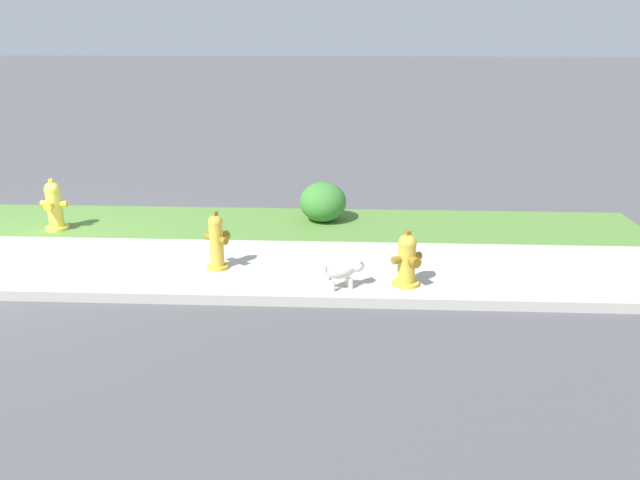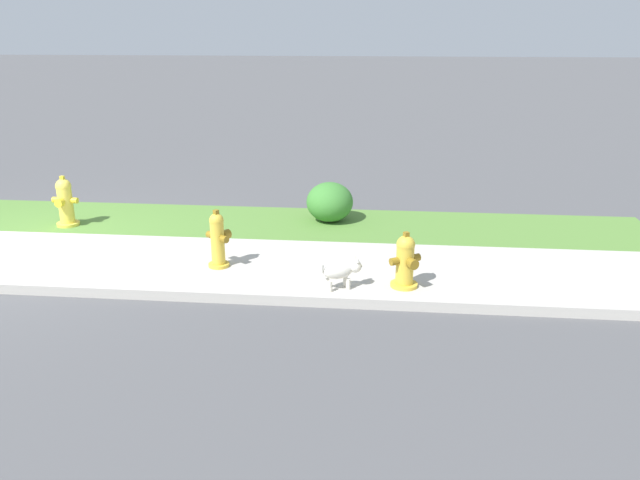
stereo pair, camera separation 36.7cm
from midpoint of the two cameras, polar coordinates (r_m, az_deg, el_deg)
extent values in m
cube|color=#568438|center=(10.74, -23.41, 1.67)|extent=(18.00, 1.70, 0.01)
cylinder|color=gold|center=(8.02, -10.62, -2.45)|extent=(0.27, 0.27, 0.05)
cylinder|color=gold|center=(7.91, -10.75, -0.35)|extent=(0.17, 0.17, 0.57)
sphere|color=gold|center=(7.83, -10.88, 1.62)|extent=(0.18, 0.18, 0.18)
cube|color=olive|center=(7.80, -10.93, 2.37)|extent=(0.08, 0.08, 0.06)
cylinder|color=olive|center=(7.99, -11.41, 0.30)|extent=(0.13, 0.13, 0.09)
cylinder|color=olive|center=(7.80, -10.15, -0.08)|extent=(0.13, 0.13, 0.09)
cylinder|color=olive|center=(7.98, -10.05, 0.36)|extent=(0.16, 0.15, 0.12)
cylinder|color=yellow|center=(10.29, -23.82, 1.02)|extent=(0.34, 0.34, 0.05)
cylinder|color=yellow|center=(10.21, -24.05, 2.68)|extent=(0.22, 0.22, 0.57)
sphere|color=yellow|center=(10.14, -24.26, 4.22)|extent=(0.23, 0.23, 0.23)
cube|color=yellow|center=(10.11, -24.36, 4.94)|extent=(0.06, 0.06, 0.06)
cylinder|color=yellow|center=(10.12, -23.33, 3.05)|extent=(0.09, 0.09, 0.09)
cylinder|color=yellow|center=(10.26, -24.85, 3.05)|extent=(0.09, 0.09, 0.09)
cylinder|color=yellow|center=(10.06, -24.52, 2.80)|extent=(0.12, 0.10, 0.12)
cylinder|color=gold|center=(7.44, 6.42, -3.97)|extent=(0.32, 0.32, 0.05)
cylinder|color=gold|center=(7.34, 6.50, -2.08)|extent=(0.21, 0.21, 0.48)
sphere|color=gold|center=(7.26, 6.57, -0.31)|extent=(0.22, 0.22, 0.22)
cube|color=olive|center=(7.22, 6.60, 0.63)|extent=(0.08, 0.08, 0.06)
cylinder|color=olive|center=(7.40, 7.46, -1.46)|extent=(0.12, 0.12, 0.09)
cylinder|color=olive|center=(7.24, 5.55, -1.86)|extent=(0.12, 0.12, 0.09)
cylinder|color=olive|center=(7.20, 7.21, -2.03)|extent=(0.15, 0.15, 0.12)
ellipsoid|color=silver|center=(7.21, 0.42, -2.84)|extent=(0.39, 0.31, 0.19)
sphere|color=silver|center=(7.27, 2.01, -2.38)|extent=(0.15, 0.15, 0.15)
sphere|color=black|center=(7.30, 2.53, -2.36)|extent=(0.03, 0.03, 0.03)
cone|color=silver|center=(7.27, 1.96, -1.55)|extent=(0.07, 0.07, 0.07)
cone|color=silver|center=(7.20, 2.20, -1.77)|extent=(0.07, 0.07, 0.07)
cylinder|color=silver|center=(7.35, 1.09, -3.76)|extent=(0.05, 0.05, 0.14)
cylinder|color=silver|center=(7.26, 1.39, -4.05)|extent=(0.05, 0.05, 0.14)
cylinder|color=silver|center=(7.28, -0.55, -4.00)|extent=(0.05, 0.05, 0.14)
cylinder|color=silver|center=(7.19, -0.27, -4.30)|extent=(0.05, 0.05, 0.14)
cylinder|color=silver|center=(7.12, -1.04, -2.62)|extent=(0.04, 0.04, 0.10)
ellipsoid|color=#3D7F33|center=(9.75, -0.80, 3.49)|extent=(0.73, 0.73, 0.62)
camera|label=1|loc=(0.18, -91.36, -0.47)|focal=35.00mm
camera|label=2|loc=(0.18, 88.64, 0.47)|focal=35.00mm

